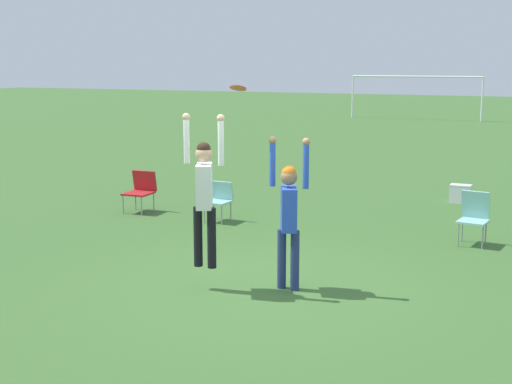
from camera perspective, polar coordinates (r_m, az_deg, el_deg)
The scene contains 9 objects.
ground_plane at distance 9.88m, azimuth 0.46°, elevation -7.65°, with size 120.00×120.00×0.00m, color #3D662D.
person_jumping at distance 9.49m, azimuth -4.17°, elevation 0.38°, with size 0.62×0.51×2.07m.
person_defending at distance 9.55m, azimuth 2.63°, elevation -1.45°, with size 0.58×0.47×2.08m.
frisbee at distance 9.60m, azimuth -1.45°, elevation 8.32°, with size 0.23×0.22×0.09m.
camping_chair_0 at distance 13.85m, azimuth -2.94°, elevation -0.46°, with size 0.46×0.49×0.77m.
camping_chair_3 at distance 14.90m, azimuth -9.19°, elevation 0.29°, with size 0.56×0.59×0.84m.
camping_chair_4 at distance 12.62m, azimuth 17.05°, elevation -1.70°, with size 0.51×0.55×0.90m.
cooler_box at distance 16.30m, azimuth 16.04°, elevation -0.14°, with size 0.45×0.30×0.41m.
soccer_goal at distance 39.75m, azimuth 12.64°, elevation 8.34°, with size 7.10×0.10×2.35m.
Camera 1 is at (3.87, -8.57, 3.05)m, focal length 50.00 mm.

